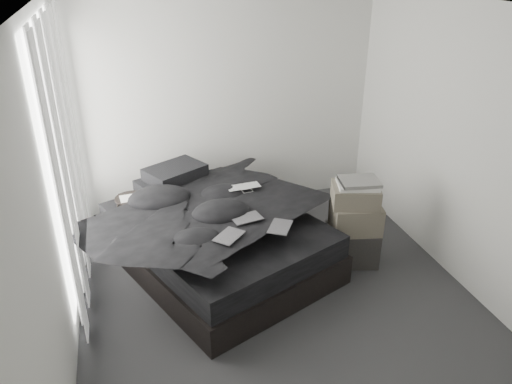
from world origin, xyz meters
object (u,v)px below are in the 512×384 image
object	(u,v)px
laptop	(245,182)
side_stand	(134,224)
bed	(218,251)
box_lower	(352,245)

from	to	relation	value
laptop	side_stand	xyz separation A→B (m)	(-1.15, 0.32, -0.49)
bed	box_lower	world-z (taller)	box_lower
side_stand	box_lower	size ratio (longest dim) A/B	1.21
laptop	bed	bearing A→B (deg)	-154.50
laptop	box_lower	distance (m)	1.29
bed	side_stand	world-z (taller)	side_stand
laptop	box_lower	size ratio (longest dim) A/B	0.68
bed	side_stand	distance (m)	0.97
bed	box_lower	distance (m)	1.39
side_stand	box_lower	bearing A→B (deg)	-21.32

